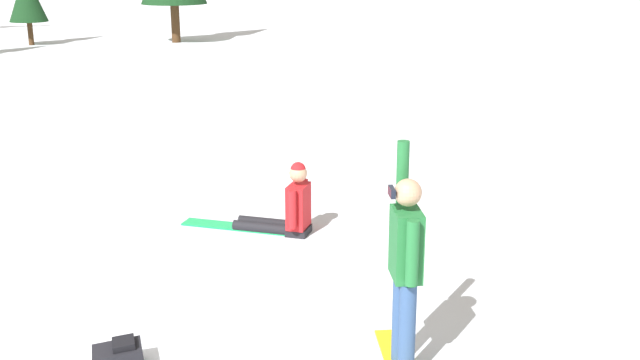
{
  "coord_description": "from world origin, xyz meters",
  "views": [
    {
      "loc": [
        0.8,
        -5.94,
        3.67
      ],
      "look_at": [
        2.89,
        2.86,
        1.0
      ],
      "focal_mm": 43.48,
      "sensor_mm": 36.0,
      "label": 1
    }
  ],
  "objects": [
    {
      "name": "backpack_black",
      "position": [
        0.47,
        0.63,
        0.13
      ],
      "size": [
        0.53,
        0.34,
        0.29
      ],
      "color": "black",
      "rests_on": "ground_plane"
    },
    {
      "name": "snowboarder_foreground",
      "position": [
        2.98,
        0.01,
        1.0
      ],
      "size": [
        0.49,
        1.51,
        2.09
      ],
      "color": "yellow",
      "rests_on": "ground_plane"
    },
    {
      "name": "snowboarder_midground",
      "position": [
        2.64,
        3.8,
        0.35
      ],
      "size": [
        1.75,
        1.24,
        1.01
      ],
      "color": "black",
      "rests_on": "ground_plane"
    }
  ]
}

